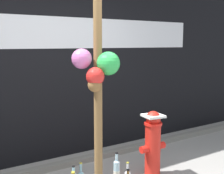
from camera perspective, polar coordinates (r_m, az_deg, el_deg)
The scene contains 5 objects.
building_wall at distance 4.74m, azimuth -11.57°, elevation 9.94°, with size 10.00×0.21×3.80m.
curb_strip at distance 4.61m, azimuth -8.49°, elevation -13.55°, with size 8.00×0.12×0.08m, color slate.
memorial_post at distance 3.39m, azimuth -2.63°, elevation 7.67°, with size 0.65×0.38×3.03m.
fire_hydrant at distance 4.20m, azimuth 7.36°, elevation -9.73°, with size 0.39×0.28×0.85m.
bottle_5 at distance 3.99m, azimuth 0.84°, elevation -15.07°, with size 0.08×0.08×0.41m.
Camera 1 is at (-1.84, -2.51, 1.72)m, focal length 50.73 mm.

